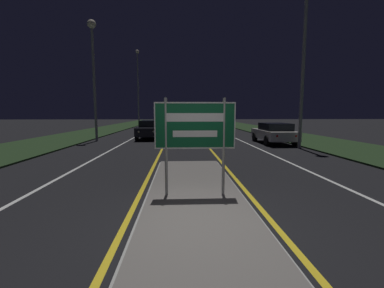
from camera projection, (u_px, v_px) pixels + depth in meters
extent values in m
plane|color=black|center=(200.00, 226.00, 4.68)|extent=(160.00, 160.00, 0.00)
cube|color=#999993|center=(195.00, 197.00, 6.20)|extent=(2.38, 8.76, 0.05)
cube|color=#66605B|center=(195.00, 196.00, 6.19)|extent=(2.26, 8.64, 0.10)
cube|color=#1E3319|center=(82.00, 135.00, 24.06)|extent=(5.00, 100.00, 0.08)
cube|color=#1E3319|center=(281.00, 134.00, 24.95)|extent=(5.00, 100.00, 0.08)
cube|color=gold|center=(171.00, 131.00, 29.40)|extent=(0.12, 70.00, 0.01)
cube|color=gold|center=(195.00, 131.00, 29.53)|extent=(0.12, 70.00, 0.01)
cube|color=silver|center=(146.00, 131.00, 29.27)|extent=(0.12, 70.00, 0.01)
cube|color=silver|center=(219.00, 131.00, 29.67)|extent=(0.12, 70.00, 0.01)
cube|color=silver|center=(120.00, 131.00, 29.13)|extent=(0.10, 70.00, 0.01)
cube|color=silver|center=(245.00, 131.00, 29.81)|extent=(0.10, 70.00, 0.01)
cylinder|color=#9E9E99|center=(166.00, 147.00, 6.02)|extent=(0.07, 0.07, 2.30)
cylinder|color=#9E9E99|center=(224.00, 147.00, 6.08)|extent=(0.07, 0.07, 2.30)
cube|color=#0F512D|center=(195.00, 126.00, 5.99)|extent=(1.89, 0.04, 1.09)
cube|color=white|center=(195.00, 126.00, 5.97)|extent=(1.89, 0.00, 1.09)
cube|color=#0F512D|center=(195.00, 126.00, 5.96)|extent=(1.84, 0.01, 1.02)
cube|color=white|center=(195.00, 117.00, 5.94)|extent=(1.32, 0.01, 0.20)
cube|color=white|center=(195.00, 134.00, 5.98)|extent=(1.04, 0.01, 0.15)
cylinder|color=#9E9E99|center=(94.00, 85.00, 18.36)|extent=(0.18, 0.18, 8.04)
sphere|color=#F9EAC6|center=(92.00, 24.00, 17.85)|extent=(0.59, 0.59, 0.59)
cylinder|color=#9E9E99|center=(138.00, 90.00, 37.67)|extent=(0.18, 0.18, 10.73)
sphere|color=#F9EAC6|center=(137.00, 51.00, 37.01)|extent=(0.50, 0.50, 0.50)
cylinder|color=#9E9E99|center=(303.00, 69.00, 14.45)|extent=(0.18, 0.18, 9.06)
cube|color=silver|center=(274.00, 134.00, 17.28)|extent=(1.85, 4.27, 0.58)
cube|color=black|center=(275.00, 127.00, 16.96)|extent=(1.63, 2.22, 0.47)
sphere|color=red|center=(277.00, 136.00, 15.14)|extent=(0.14, 0.14, 0.14)
sphere|color=red|center=(296.00, 136.00, 15.20)|extent=(0.14, 0.14, 0.14)
cylinder|color=black|center=(255.00, 137.00, 18.59)|extent=(0.22, 0.67, 0.67)
cylinder|color=black|center=(279.00, 137.00, 18.67)|extent=(0.22, 0.67, 0.67)
cylinder|color=black|center=(267.00, 141.00, 15.96)|extent=(0.22, 0.67, 0.67)
cylinder|color=black|center=(295.00, 141.00, 16.04)|extent=(0.22, 0.67, 0.67)
cube|color=black|center=(213.00, 127.00, 25.14)|extent=(1.87, 4.22, 0.66)
cube|color=black|center=(213.00, 122.00, 24.82)|extent=(1.65, 2.19, 0.50)
sphere|color=red|center=(209.00, 128.00, 23.03)|extent=(0.14, 0.14, 0.14)
sphere|color=red|center=(222.00, 128.00, 23.09)|extent=(0.14, 0.14, 0.14)
cylinder|color=black|center=(202.00, 130.00, 26.43)|extent=(0.22, 0.65, 0.65)
cylinder|color=black|center=(220.00, 130.00, 26.52)|extent=(0.22, 0.65, 0.65)
cylinder|color=black|center=(205.00, 132.00, 23.84)|extent=(0.22, 0.65, 0.65)
cylinder|color=black|center=(224.00, 132.00, 23.92)|extent=(0.22, 0.65, 0.65)
cube|color=silver|center=(223.00, 124.00, 35.03)|extent=(1.75, 4.79, 0.60)
cube|color=black|center=(223.00, 120.00, 34.68)|extent=(1.54, 2.49, 0.50)
sphere|color=red|center=(222.00, 124.00, 32.64)|extent=(0.14, 0.14, 0.14)
sphere|color=red|center=(230.00, 124.00, 32.69)|extent=(0.14, 0.14, 0.14)
cylinder|color=black|center=(215.00, 125.00, 36.50)|extent=(0.22, 0.65, 0.65)
cylinder|color=black|center=(227.00, 125.00, 36.58)|extent=(0.22, 0.65, 0.65)
cylinder|color=black|center=(218.00, 126.00, 33.55)|extent=(0.22, 0.65, 0.65)
cylinder|color=black|center=(231.00, 126.00, 33.63)|extent=(0.22, 0.65, 0.65)
cube|color=maroon|center=(196.00, 121.00, 46.59)|extent=(1.88, 4.59, 0.64)
cube|color=black|center=(196.00, 118.00, 46.24)|extent=(1.65, 2.39, 0.51)
sphere|color=red|center=(193.00, 121.00, 44.29)|extent=(0.14, 0.14, 0.14)
sphere|color=red|center=(200.00, 121.00, 44.35)|extent=(0.14, 0.14, 0.14)
cylinder|color=black|center=(191.00, 122.00, 47.99)|extent=(0.22, 0.63, 0.63)
cylinder|color=black|center=(200.00, 122.00, 48.08)|extent=(0.22, 0.63, 0.63)
cylinder|color=black|center=(191.00, 123.00, 45.17)|extent=(0.22, 0.63, 0.63)
cylinder|color=black|center=(202.00, 123.00, 45.26)|extent=(0.22, 0.63, 0.63)
cube|color=black|center=(150.00, 131.00, 20.49)|extent=(1.71, 4.55, 0.64)
cube|color=black|center=(150.00, 124.00, 20.69)|extent=(1.50, 2.37, 0.49)
sphere|color=white|center=(139.00, 132.00, 18.22)|extent=(0.14, 0.14, 0.14)
sphere|color=white|center=(154.00, 132.00, 18.27)|extent=(0.14, 0.14, 0.14)
cylinder|color=black|center=(137.00, 136.00, 19.09)|extent=(0.22, 0.66, 0.66)
cylinder|color=black|center=(159.00, 136.00, 19.17)|extent=(0.22, 0.66, 0.66)
cylinder|color=black|center=(142.00, 133.00, 21.89)|extent=(0.22, 0.66, 0.66)
cylinder|color=black|center=(161.00, 133.00, 21.97)|extent=(0.22, 0.66, 0.66)
cube|color=#B7B7BC|center=(161.00, 126.00, 28.77)|extent=(1.73, 4.74, 0.65)
cube|color=black|center=(162.00, 120.00, 28.99)|extent=(1.52, 2.46, 0.53)
sphere|color=white|center=(155.00, 126.00, 26.41)|extent=(0.14, 0.14, 0.14)
sphere|color=white|center=(165.00, 126.00, 26.46)|extent=(0.14, 0.14, 0.14)
cylinder|color=black|center=(153.00, 129.00, 27.32)|extent=(0.22, 0.63, 0.63)
cylinder|color=black|center=(168.00, 129.00, 27.40)|extent=(0.22, 0.63, 0.63)
cylinder|color=black|center=(155.00, 128.00, 30.23)|extent=(0.22, 0.63, 0.63)
cylinder|color=black|center=(169.00, 128.00, 30.31)|extent=(0.22, 0.63, 0.63)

